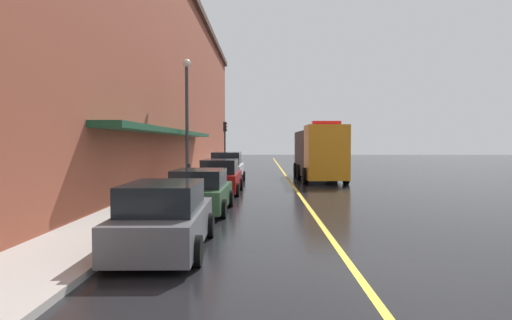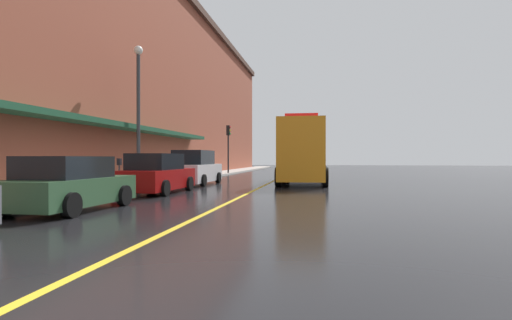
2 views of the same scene
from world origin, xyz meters
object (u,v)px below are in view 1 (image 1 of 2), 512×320
(parking_meter_1, at_px, (206,166))
(parked_car_3, at_px, (227,169))
(parked_car_0, at_px, (165,218))
(parked_car_1, at_px, (200,192))
(utility_truck, at_px, (318,153))
(street_lamp_left, at_px, (187,108))
(traffic_light_near, at_px, (225,136))
(parked_car_2, at_px, (220,177))
(parking_meter_0, at_px, (189,172))

(parking_meter_1, bearing_deg, parked_car_3, -13.61)
(parked_car_0, distance_m, parked_car_1, 5.56)
(utility_truck, bearing_deg, street_lamp_left, -56.86)
(utility_truck, height_order, traffic_light_near, traffic_light_near)
(parked_car_2, height_order, traffic_light_near, traffic_light_near)
(parked_car_3, distance_m, traffic_light_near, 13.94)
(parking_meter_0, bearing_deg, street_lamp_left, 101.23)
(parked_car_0, distance_m, traffic_light_near, 30.60)
(traffic_light_near, bearing_deg, parked_car_3, -84.48)
(parked_car_0, xyz_separation_m, parked_car_3, (0.08, 16.79, 0.14))
(parked_car_3, height_order, parking_meter_0, parked_car_3)
(parked_car_1, bearing_deg, parked_car_3, 1.00)
(utility_truck, xyz_separation_m, parking_meter_0, (-7.35, -8.37, -0.75))
(parked_car_0, relative_size, parking_meter_1, 3.31)
(utility_truck, relative_size, street_lamp_left, 1.30)
(utility_truck, relative_size, parking_meter_1, 6.77)
(parking_meter_0, bearing_deg, parked_car_1, -75.98)
(utility_truck, height_order, parking_meter_1, utility_truck)
(parking_meter_0, height_order, street_lamp_left, street_lamp_left)
(parked_car_2, height_order, utility_truck, utility_truck)
(utility_truck, bearing_deg, parked_car_1, -24.53)
(parked_car_0, height_order, utility_truck, utility_truck)
(parked_car_0, relative_size, street_lamp_left, 0.63)
(parking_meter_1, bearing_deg, parked_car_0, -85.64)
(parked_car_3, height_order, street_lamp_left, street_lamp_left)
(parked_car_1, xyz_separation_m, parked_car_3, (0.06, 11.23, 0.16))
(utility_truck, height_order, street_lamp_left, street_lamp_left)
(utility_truck, bearing_deg, parked_car_2, -37.35)
(street_lamp_left, bearing_deg, utility_truck, 33.92)
(parked_car_1, xyz_separation_m, parked_car_2, (0.16, 5.79, 0.06))
(parked_car_0, distance_m, utility_truck, 20.20)
(parking_meter_0, xyz_separation_m, traffic_light_near, (0.06, 19.60, 2.10))
(parked_car_1, distance_m, utility_truck, 14.99)
(parked_car_0, height_order, parked_car_2, parked_car_2)
(traffic_light_near, bearing_deg, parked_car_1, -87.09)
(street_lamp_left, distance_m, traffic_light_near, 16.64)
(street_lamp_left, bearing_deg, parked_car_3, 55.56)
(parked_car_1, height_order, parked_car_2, parked_car_2)
(parked_car_0, height_order, parking_meter_0, parked_car_0)
(parked_car_3, xyz_separation_m, traffic_light_near, (-1.32, 13.69, 2.26))
(parked_car_1, bearing_deg, utility_truck, -22.47)
(parked_car_2, bearing_deg, parked_car_0, 179.91)
(traffic_light_near, bearing_deg, parking_meter_0, -90.18)
(parked_car_1, height_order, parked_car_3, parked_car_3)
(parked_car_2, bearing_deg, parked_car_1, 179.23)
(parked_car_0, distance_m, parking_meter_0, 10.96)
(parking_meter_1, bearing_deg, parked_car_2, -75.54)
(parked_car_3, bearing_deg, utility_truck, -67.37)
(traffic_light_near, bearing_deg, street_lamp_left, -92.28)
(parked_car_3, relative_size, utility_truck, 0.54)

